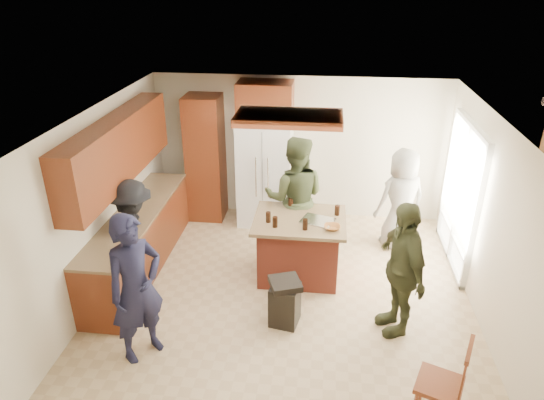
# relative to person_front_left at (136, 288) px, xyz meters

# --- Properties ---
(person_front_left) EXTENTS (0.78, 0.81, 1.79)m
(person_front_left) POSITION_rel_person_front_left_xyz_m (0.00, 0.00, 0.00)
(person_front_left) COLOR black
(person_front_left) RESTS_ON ground
(person_behind_left) EXTENTS (0.94, 0.59, 1.93)m
(person_behind_left) POSITION_rel_person_front_left_xyz_m (1.57, 2.39, 0.07)
(person_behind_left) COLOR #353E24
(person_behind_left) RESTS_ON ground
(person_behind_right) EXTENTS (0.94, 0.79, 1.64)m
(person_behind_right) POSITION_rel_person_front_left_xyz_m (3.21, 2.84, -0.08)
(person_behind_right) COLOR gray
(person_behind_right) RESTS_ON ground
(person_side_right) EXTENTS (0.80, 1.13, 1.74)m
(person_side_right) POSITION_rel_person_front_left_xyz_m (2.95, 0.77, -0.03)
(person_side_right) COLOR #383C23
(person_side_right) RESTS_ON ground
(person_counter) EXTENTS (0.51, 1.04, 1.60)m
(person_counter) POSITION_rel_person_front_left_xyz_m (-0.53, 1.30, -0.10)
(person_counter) COLOR black
(person_counter) RESTS_ON ground
(left_cabinetry) EXTENTS (0.64, 3.00, 2.30)m
(left_cabinetry) POSITION_rel_person_front_left_xyz_m (-0.71, 1.73, 0.06)
(left_cabinetry) COLOR maroon
(left_cabinetry) RESTS_ON ground
(back_wall_units) EXTENTS (1.80, 0.60, 2.45)m
(back_wall_units) POSITION_rel_person_front_left_xyz_m (0.20, 3.53, 0.48)
(back_wall_units) COLOR maroon
(back_wall_units) RESTS_ON ground
(refrigerator) EXTENTS (0.90, 0.76, 1.80)m
(refrigerator) POSITION_rel_person_front_left_xyz_m (0.98, 3.45, 0.00)
(refrigerator) COLOR white
(refrigerator) RESTS_ON ground
(kitchen_island) EXTENTS (1.28, 1.03, 0.93)m
(kitchen_island) POSITION_rel_person_front_left_xyz_m (1.68, 1.79, -0.42)
(kitchen_island) COLOR #993827
(kitchen_island) RESTS_ON ground
(island_items) EXTENTS (1.02, 0.73, 0.15)m
(island_items) POSITION_rel_person_front_left_xyz_m (1.86, 1.69, 0.07)
(island_items) COLOR silver
(island_items) RESTS_ON kitchen_island
(trash_bin) EXTENTS (0.46, 0.46, 0.63)m
(trash_bin) POSITION_rel_person_front_left_xyz_m (1.58, 0.71, -0.58)
(trash_bin) COLOR black
(trash_bin) RESTS_ON ground
(spindle_chair) EXTENTS (0.54, 0.54, 0.99)m
(spindle_chair) POSITION_rel_person_front_left_xyz_m (3.21, -0.58, -0.44)
(spindle_chair) COLOR maroon
(spindle_chair) RESTS_ON ground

